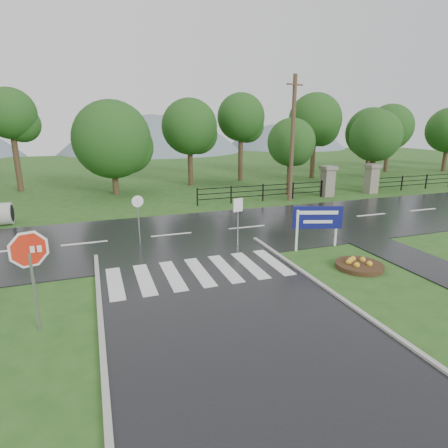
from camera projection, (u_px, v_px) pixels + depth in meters
name	position (u px, v px, depth m)	size (l,w,h in m)	color
ground	(255.00, 348.00, 9.21)	(120.00, 120.00, 0.00)	#27511B
main_road	(171.00, 236.00, 18.29)	(90.00, 8.00, 0.04)	black
walkway	(402.00, 255.00, 15.59)	(2.20, 11.00, 0.04)	#232326
crosswalk	(200.00, 272.00, 13.74)	(6.50, 2.80, 0.02)	silver
pillar_west	(328.00, 181.00, 27.63)	(1.00, 1.00, 2.24)	gray
pillar_east	(372.00, 178.00, 28.92)	(1.00, 1.00, 2.24)	gray
fence_west	(263.00, 191.00, 26.06)	(9.58, 0.08, 1.20)	black
hills	(134.00, 232.00, 73.51)	(102.00, 48.00, 48.00)	slate
treeline	(149.00, 188.00, 31.34)	(83.20, 5.20, 10.00)	#194415
stop_sign	(30.00, 259.00, 9.45)	(1.23, 0.46, 2.94)	#939399
estate_billboard	(318.00, 220.00, 16.13)	(2.09, 0.73, 1.89)	silver
flower_bed	(359.00, 265.00, 14.20)	(1.78, 1.78, 0.36)	#332111
reg_sign_small	(238.00, 213.00, 16.41)	(0.47, 0.13, 2.16)	#939399
reg_sign_round	(138.00, 214.00, 16.65)	(0.52, 0.09, 2.25)	#939399
utility_pole_east	(292.00, 139.00, 25.26)	(1.45, 0.54, 8.37)	#473523
entrance_tree_left	(291.00, 143.00, 27.52)	(3.52, 3.52, 5.67)	#3D2B1C
entrance_tree_right	(375.00, 136.00, 29.88)	(4.08, 4.08, 6.33)	#3D2B1C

